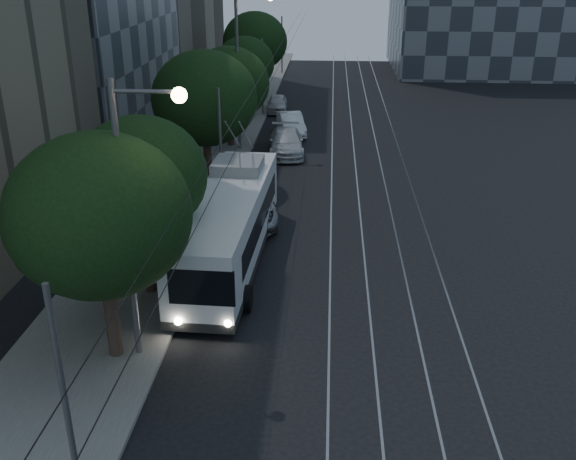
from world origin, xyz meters
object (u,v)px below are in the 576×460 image
(pickup_silver, at_px, (244,201))
(car_white_c, at_px, (291,124))
(car_white_a, at_px, (251,170))
(car_white_d, at_px, (277,103))
(trolleybus, at_px, (230,225))
(car_white_b, at_px, (286,142))
(streetlamp_near, at_px, (136,199))
(streetlamp_far, at_px, (244,56))

(pickup_silver, height_order, car_white_c, pickup_silver)
(car_white_a, bearing_deg, car_white_d, 93.59)
(car_white_c, bearing_deg, trolleybus, -105.59)
(car_white_b, relative_size, car_white_c, 1.17)
(trolleybus, height_order, car_white_d, trolleybus)
(car_white_b, bearing_deg, streetlamp_near, -101.75)
(pickup_silver, height_order, streetlamp_near, streetlamp_near)
(trolleybus, bearing_deg, streetlamp_far, 97.16)
(car_white_a, distance_m, car_white_b, 5.73)
(pickup_silver, height_order, streetlamp_far, streetlamp_far)
(pickup_silver, relative_size, car_white_b, 1.23)
(car_white_a, distance_m, car_white_d, 17.65)
(car_white_a, height_order, streetlamp_near, streetlamp_near)
(car_white_d, xyz_separation_m, streetlamp_far, (-1.09, -11.52, 5.38))
(car_white_d, height_order, streetlamp_near, streetlamp_near)
(pickup_silver, relative_size, car_white_a, 1.80)
(car_white_b, height_order, streetlamp_near, streetlamp_near)
(pickup_silver, distance_m, car_white_d, 23.40)
(car_white_a, height_order, car_white_d, car_white_d)
(car_white_b, distance_m, streetlamp_far, 5.96)
(streetlamp_near, height_order, streetlamp_far, streetlamp_far)
(trolleybus, distance_m, car_white_c, 21.20)
(trolleybus, distance_m, car_white_a, 10.71)
(trolleybus, distance_m, car_white_d, 28.31)
(car_white_a, xyz_separation_m, streetlamp_near, (-1.10, -17.64, 4.76))
(trolleybus, xyz_separation_m, streetlamp_near, (-1.52, -6.99, 3.72))
(car_white_c, relative_size, streetlamp_far, 0.45)
(car_white_c, height_order, streetlamp_near, streetlamp_near)
(trolleybus, relative_size, car_white_b, 2.30)
(trolleybus, bearing_deg, car_white_d, 92.89)
(trolleybus, bearing_deg, pickup_silver, 92.66)
(trolleybus, bearing_deg, car_white_b, 87.85)
(car_white_c, bearing_deg, streetlamp_near, -107.88)
(car_white_b, height_order, car_white_d, car_white_b)
(car_white_a, relative_size, car_white_b, 0.69)
(car_white_d, bearing_deg, trolleybus, -92.19)
(pickup_silver, bearing_deg, streetlamp_far, 88.55)
(car_white_a, bearing_deg, streetlamp_far, 103.64)
(pickup_silver, xyz_separation_m, car_white_d, (-0.36, 23.39, -0.23))
(car_white_c, bearing_deg, car_white_d, 90.23)
(car_white_b, relative_size, car_white_d, 1.34)
(trolleybus, relative_size, streetlamp_far, 1.21)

